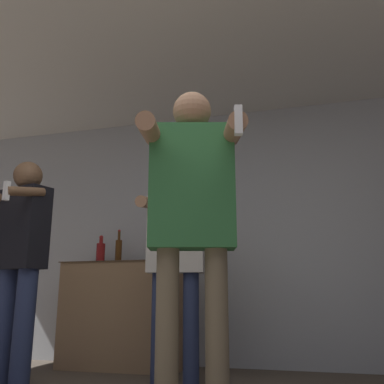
{
  "coord_description": "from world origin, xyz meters",
  "views": [
    {
      "loc": [
        0.86,
        -1.31,
        0.65
      ],
      "look_at": [
        0.28,
        0.84,
        1.19
      ],
      "focal_mm": 40.0,
      "sensor_mm": 36.0,
      "label": 1
    }
  ],
  "objects_px": {
    "bottle_green_wine": "(101,252)",
    "person_woman_foreground": "(192,210)",
    "bottle_brown_liquor": "(169,252)",
    "person_spectator_back": "(176,251)",
    "bottle_tall_gin": "(119,250)",
    "person_man_side": "(20,255)",
    "bottle_amber_bourbon": "(156,250)"
  },
  "relations": [
    {
      "from": "bottle_amber_bourbon",
      "to": "bottle_brown_liquor",
      "type": "height_order",
      "value": "bottle_amber_bourbon"
    },
    {
      "from": "person_woman_foreground",
      "to": "person_man_side",
      "type": "height_order",
      "value": "person_woman_foreground"
    },
    {
      "from": "person_woman_foreground",
      "to": "person_man_side",
      "type": "distance_m",
      "value": 1.75
    },
    {
      "from": "person_woman_foreground",
      "to": "bottle_brown_liquor",
      "type": "bearing_deg",
      "value": 111.67
    },
    {
      "from": "bottle_green_wine",
      "to": "bottle_amber_bourbon",
      "type": "height_order",
      "value": "bottle_amber_bourbon"
    },
    {
      "from": "bottle_tall_gin",
      "to": "person_woman_foreground",
      "type": "height_order",
      "value": "person_woman_foreground"
    },
    {
      "from": "person_woman_foreground",
      "to": "bottle_amber_bourbon",
      "type": "bearing_deg",
      "value": 115.46
    },
    {
      "from": "person_man_side",
      "to": "person_woman_foreground",
      "type": "bearing_deg",
      "value": -24.87
    },
    {
      "from": "bottle_brown_liquor",
      "to": "person_woman_foreground",
      "type": "bearing_deg",
      "value": -68.33
    },
    {
      "from": "bottle_amber_bourbon",
      "to": "person_woman_foreground",
      "type": "distance_m",
      "value": 2.0
    },
    {
      "from": "bottle_green_wine",
      "to": "person_woman_foreground",
      "type": "height_order",
      "value": "person_woman_foreground"
    },
    {
      "from": "bottle_green_wine",
      "to": "bottle_amber_bourbon",
      "type": "xyz_separation_m",
      "value": [
        0.59,
        0.0,
        0.01
      ]
    },
    {
      "from": "bottle_amber_bourbon",
      "to": "bottle_brown_liquor",
      "type": "bearing_deg",
      "value": 0.0
    },
    {
      "from": "person_spectator_back",
      "to": "bottle_amber_bourbon",
      "type": "bearing_deg",
      "value": 122.27
    },
    {
      "from": "bottle_tall_gin",
      "to": "person_man_side",
      "type": "distance_m",
      "value": 1.13
    },
    {
      "from": "bottle_brown_liquor",
      "to": "person_spectator_back",
      "type": "xyz_separation_m",
      "value": [
        0.27,
        -0.65,
        -0.06
      ]
    },
    {
      "from": "bottle_green_wine",
      "to": "person_woman_foreground",
      "type": "bearing_deg",
      "value": -51.28
    },
    {
      "from": "bottle_amber_bourbon",
      "to": "person_spectator_back",
      "type": "height_order",
      "value": "person_spectator_back"
    },
    {
      "from": "bottle_tall_gin",
      "to": "person_woman_foreground",
      "type": "distance_m",
      "value": 2.2
    },
    {
      "from": "bottle_amber_bourbon",
      "to": "bottle_tall_gin",
      "type": "distance_m",
      "value": 0.39
    },
    {
      "from": "bottle_brown_liquor",
      "to": "person_woman_foreground",
      "type": "distance_m",
      "value": 1.95
    },
    {
      "from": "bottle_tall_gin",
      "to": "person_woman_foreground",
      "type": "bearing_deg",
      "value": -55.28
    },
    {
      "from": "bottle_green_wine",
      "to": "bottle_amber_bourbon",
      "type": "relative_size",
      "value": 0.92
    },
    {
      "from": "bottle_green_wine",
      "to": "person_spectator_back",
      "type": "distance_m",
      "value": 1.19
    },
    {
      "from": "bottle_brown_liquor",
      "to": "person_spectator_back",
      "type": "distance_m",
      "value": 0.7
    },
    {
      "from": "bottle_amber_bourbon",
      "to": "bottle_tall_gin",
      "type": "xyz_separation_m",
      "value": [
        -0.39,
        0.0,
        0.01
      ]
    },
    {
      "from": "bottle_brown_liquor",
      "to": "person_spectator_back",
      "type": "height_order",
      "value": "person_spectator_back"
    },
    {
      "from": "bottle_green_wine",
      "to": "bottle_brown_liquor",
      "type": "xyz_separation_m",
      "value": [
        0.73,
        0.0,
        -0.02
      ]
    },
    {
      "from": "bottle_tall_gin",
      "to": "bottle_brown_liquor",
      "type": "relative_size",
      "value": 1.27
    },
    {
      "from": "bottle_brown_liquor",
      "to": "bottle_amber_bourbon",
      "type": "bearing_deg",
      "value": -180.0
    },
    {
      "from": "bottle_tall_gin",
      "to": "person_spectator_back",
      "type": "height_order",
      "value": "person_spectator_back"
    },
    {
      "from": "bottle_green_wine",
      "to": "bottle_tall_gin",
      "type": "relative_size",
      "value": 0.84
    }
  ]
}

